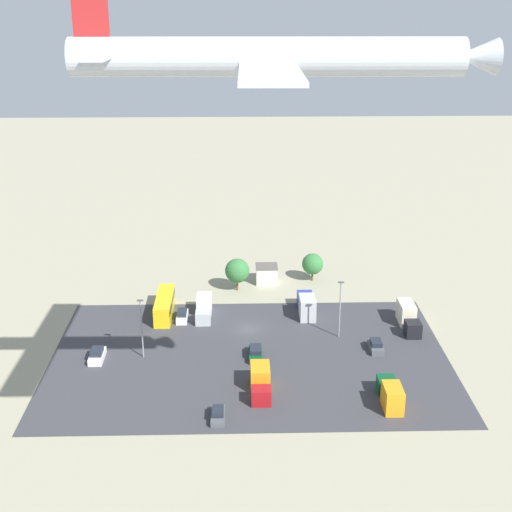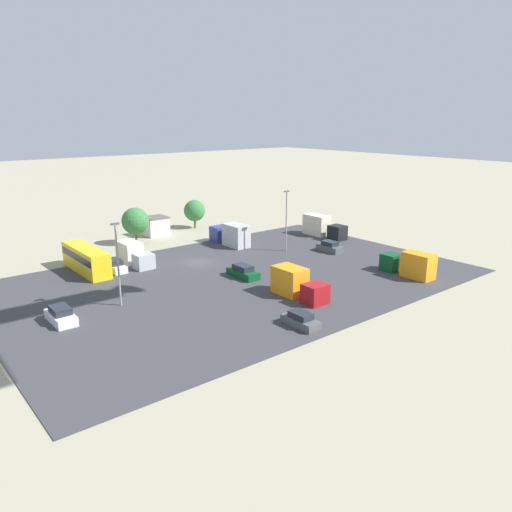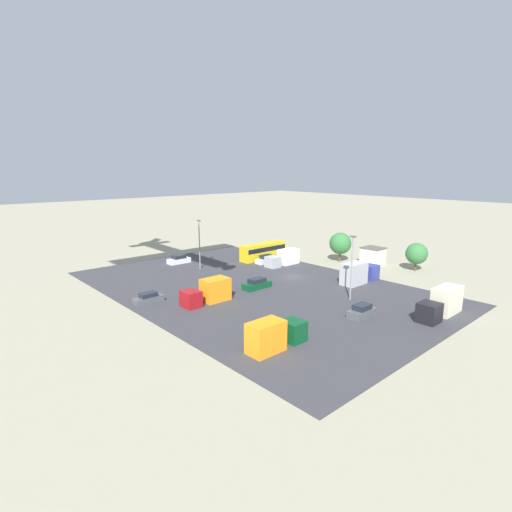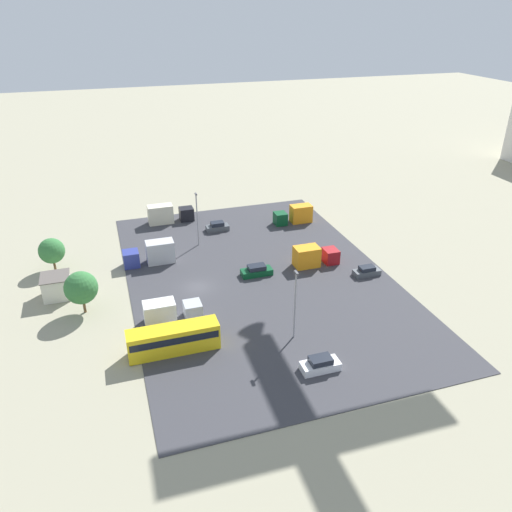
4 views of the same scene
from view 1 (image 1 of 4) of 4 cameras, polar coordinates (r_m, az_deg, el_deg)
The scene contains 19 objects.
ground_plane at distance 113.66m, azimuth -0.60°, elevation -5.87°, with size 400.00×400.00×0.00m, color gray.
parking_lot_surface at distance 105.34m, azimuth -0.52°, elevation -8.12°, with size 57.94×38.01×0.08m.
shed_building at distance 130.59m, azimuth 0.85°, elevation -1.45°, with size 4.01×3.88×3.26m.
bus at distance 118.61m, azimuth -7.34°, elevation -3.88°, with size 2.63×10.74×3.29m.
parked_car_0 at distance 105.06m, azimuth -0.03°, elevation -7.77°, with size 1.94×4.72×1.62m.
parked_car_1 at distance 91.46m, azimuth -3.06°, elevation -12.57°, with size 1.73×4.10×1.44m.
parked_car_2 at distance 108.43m, azimuth 9.56°, elevation -7.12°, with size 1.86×4.07×1.62m.
parked_car_3 at distance 116.99m, azimuth -5.92°, elevation -4.78°, with size 1.74×4.44×1.59m.
parked_car_4 at distance 106.98m, azimuth -12.59°, elevation -7.75°, with size 1.97×4.46×1.64m.
parked_truck_0 at distance 117.84m, azimuth -4.19°, elevation -4.16°, with size 2.43×7.42×2.92m.
parked_truck_1 at distance 96.43m, azimuth 0.36°, elevation -10.03°, with size 2.59×7.13×3.19m.
parked_truck_2 at distance 95.30m, azimuth 10.72°, elevation -10.82°, with size 2.33×7.14×3.24m.
parked_truck_3 at distance 118.11m, azimuth 4.06°, elevation -3.95°, with size 2.53×7.96×3.53m.
parked_truck_4 at distance 116.27m, azimuth 12.06°, elevation -4.81°, with size 2.36×8.42×3.47m.
tree_near_shed at distance 126.39m, azimuth -1.51°, elevation -1.19°, with size 4.36×4.36×5.95m.
tree_apron_mid at distance 131.24m, azimuth 4.55°, elevation -0.64°, with size 3.92×3.92×5.22m.
light_pole_lot_centre at distance 109.69m, azimuth 6.73°, elevation -4.07°, with size 0.90×0.28×9.25m.
light_pole_lot_edge at distance 104.42m, azimuth -9.14°, elevation -5.56°, with size 0.90×0.28×9.17m.
airplane at distance 61.28m, azimuth 1.91°, elevation 15.63°, with size 35.52×29.51×8.15m.
Camera 1 is at (1.44, 101.73, 50.68)m, focal length 50.00 mm.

